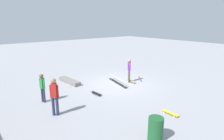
# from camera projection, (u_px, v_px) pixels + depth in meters

# --- Properties ---
(ground_plane) EXTENTS (60.00, 60.00, 0.00)m
(ground_plane) POSITION_uv_depth(u_px,v_px,m) (119.00, 84.00, 12.78)
(ground_plane) COLOR #9E9EA3
(grind_rail) EXTENTS (2.38, 0.74, 0.36)m
(grind_rail) POSITION_uv_depth(u_px,v_px,m) (118.00, 81.00, 12.91)
(grind_rail) COLOR black
(grind_rail) RESTS_ON ground_plane
(skate_ledge) EXTENTS (2.11, 0.63, 0.25)m
(skate_ledge) POSITION_uv_depth(u_px,v_px,m) (70.00, 81.00, 12.96)
(skate_ledge) COLOR gray
(skate_ledge) RESTS_ON ground_plane
(skater_main) EXTENTS (1.06, 0.87, 1.61)m
(skater_main) POSITION_uv_depth(u_px,v_px,m) (129.00, 69.00, 12.96)
(skater_main) COLOR brown
(skater_main) RESTS_ON ground_plane
(skateboard_main) EXTENTS (0.82, 0.34, 0.09)m
(skateboard_main) POSITION_uv_depth(u_px,v_px,m) (131.00, 81.00, 13.11)
(skateboard_main) COLOR tan
(skateboard_main) RESTS_ON ground_plane
(bystander_red_shirt) EXTENTS (0.30, 0.36, 1.72)m
(bystander_red_shirt) POSITION_uv_depth(u_px,v_px,m) (54.00, 95.00, 8.30)
(bystander_red_shirt) COLOR #2D3351
(bystander_red_shirt) RESTS_ON ground_plane
(bystander_green_shirt) EXTENTS (0.34, 0.23, 1.51)m
(bystander_green_shirt) POSITION_uv_depth(u_px,v_px,m) (42.00, 86.00, 9.72)
(bystander_green_shirt) COLOR #2D3351
(bystander_green_shirt) RESTS_ON ground_plane
(loose_skateboard_yellow) EXTENTS (0.80, 0.26, 0.09)m
(loose_skateboard_yellow) POSITION_uv_depth(u_px,v_px,m) (170.00, 113.00, 8.58)
(loose_skateboard_yellow) COLOR yellow
(loose_skateboard_yellow) RESTS_ON ground_plane
(loose_skateboard_black) EXTENTS (0.81, 0.29, 0.09)m
(loose_skateboard_black) POSITION_uv_depth(u_px,v_px,m) (96.00, 93.00, 10.91)
(loose_skateboard_black) COLOR black
(loose_skateboard_black) RESTS_ON ground_plane
(trash_bin) EXTENTS (0.53, 0.53, 0.86)m
(trash_bin) POSITION_uv_depth(u_px,v_px,m) (156.00, 129.00, 6.66)
(trash_bin) COLOR #1E592D
(trash_bin) RESTS_ON ground_plane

